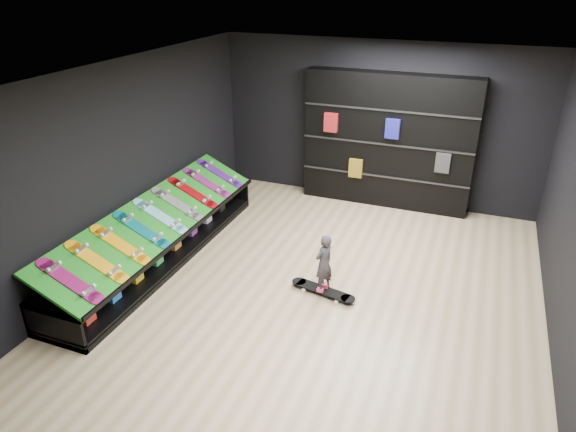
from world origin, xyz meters
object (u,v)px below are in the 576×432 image
(back_shelving, at_px, (388,142))
(child, at_px, (323,274))
(display_rack, at_px, (161,244))
(floor_skateboard, at_px, (323,292))

(back_shelving, xyz_separation_m, child, (-0.14, -3.37, -0.89))
(display_rack, xyz_separation_m, floor_skateboard, (2.67, -0.05, -0.20))
(floor_skateboard, relative_size, child, 1.93)
(back_shelving, height_order, floor_skateboard, back_shelving)
(back_shelving, relative_size, child, 6.10)
(display_rack, bearing_deg, child, -1.13)
(back_shelving, bearing_deg, child, -92.32)
(back_shelving, relative_size, floor_skateboard, 3.16)
(child, bearing_deg, display_rack, -66.03)
(child, bearing_deg, floor_skateboard, 115.10)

